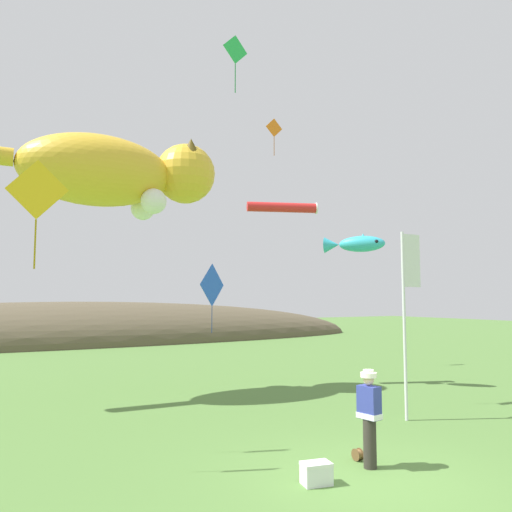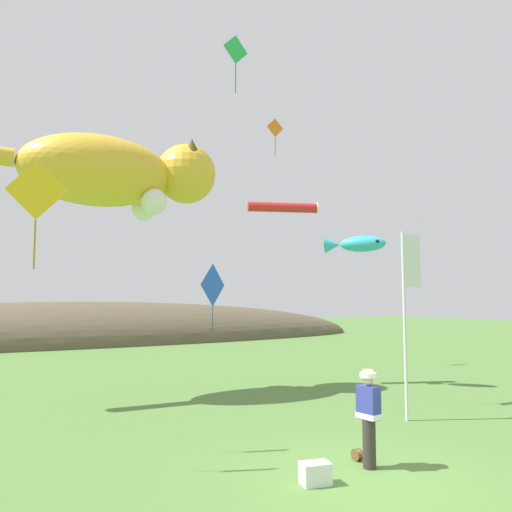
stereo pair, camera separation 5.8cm
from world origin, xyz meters
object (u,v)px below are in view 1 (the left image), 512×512
(kite_spool, at_px, (358,454))
(kite_fish_windsock, at_px, (355,244))
(festival_banner_pole, at_px, (408,296))
(kite_tube_streamer, at_px, (283,207))
(kite_diamond_blue, at_px, (212,285))
(kite_diamond_orange, at_px, (274,128))
(picnic_cooler, at_px, (316,473))
(kite_giant_cat, at_px, (117,173))
(festival_attendant, at_px, (369,415))
(kite_diamond_green, at_px, (235,50))
(kite_diamond_gold, at_px, (37,191))

(kite_spool, bearing_deg, kite_fish_windsock, 49.17)
(festival_banner_pole, bearing_deg, kite_tube_streamer, 89.82)
(festival_banner_pole, height_order, kite_diamond_blue, festival_banner_pole)
(kite_diamond_orange, bearing_deg, kite_spool, -114.64)
(kite_spool, distance_m, festival_banner_pole, 4.89)
(picnic_cooler, distance_m, kite_fish_windsock, 10.85)
(kite_tube_streamer, bearing_deg, kite_giant_cat, 171.86)
(kite_fish_windsock, xyz_separation_m, kite_tube_streamer, (-2.04, 1.63, 1.42))
(festival_attendant, relative_size, kite_diamond_green, 0.99)
(kite_fish_windsock, xyz_separation_m, kite_diamond_green, (-5.41, -1.02, 5.47))
(kite_diamond_blue, bearing_deg, kite_diamond_orange, 38.39)
(festival_attendant, bearing_deg, kite_fish_windsock, 50.66)
(kite_diamond_gold, distance_m, kite_diamond_blue, 8.72)
(kite_diamond_gold, bearing_deg, picnic_cooler, -33.48)
(kite_spool, height_order, picnic_cooler, picnic_cooler)
(kite_diamond_gold, bearing_deg, kite_fish_windsock, 20.39)
(kite_tube_streamer, bearing_deg, kite_spool, -113.12)
(festival_banner_pole, bearing_deg, kite_diamond_gold, 177.88)
(kite_fish_windsock, bearing_deg, festival_attendant, -129.34)
(kite_giant_cat, height_order, kite_tube_streamer, kite_giant_cat)
(kite_tube_streamer, bearing_deg, kite_fish_windsock, -38.65)
(festival_attendant, height_order, kite_diamond_orange, kite_diamond_orange)
(picnic_cooler, height_order, kite_giant_cat, kite_giant_cat)
(kite_giant_cat, xyz_separation_m, kite_diamond_blue, (3.19, -0.64, -3.68))
(festival_attendant, relative_size, kite_tube_streamer, 0.68)
(kite_fish_windsock, distance_m, kite_diamond_orange, 8.35)
(kite_fish_windsock, bearing_deg, kite_diamond_blue, 159.03)
(picnic_cooler, relative_size, kite_diamond_gold, 0.27)
(kite_diamond_green, height_order, kite_diamond_blue, kite_diamond_green)
(festival_attendant, distance_m, kite_giant_cat, 11.40)
(kite_fish_windsock, relative_size, kite_diamond_green, 1.13)
(festival_attendant, xyz_separation_m, picnic_cooler, (-1.34, -0.17, -0.77))
(kite_spool, xyz_separation_m, kite_diamond_green, (-0.00, 5.23, 10.42))
(festival_attendant, xyz_separation_m, kite_diamond_blue, (0.67, 8.54, 2.60))
(kite_giant_cat, height_order, kite_fish_windsock, kite_giant_cat)
(kite_diamond_orange, bearing_deg, festival_banner_pole, -101.95)
(kite_fish_windsock, distance_m, kite_diamond_gold, 11.76)
(kite_spool, bearing_deg, festival_banner_pole, 28.65)
(kite_spool, relative_size, kite_diamond_blue, 0.10)
(kite_spool, height_order, kite_tube_streamer, kite_tube_streamer)
(kite_fish_windsock, distance_m, kite_tube_streamer, 2.97)
(festival_attendant, xyz_separation_m, kite_giant_cat, (-2.51, 9.18, 6.28))
(kite_tube_streamer, bearing_deg, kite_diamond_green, -141.78)
(festival_banner_pole, relative_size, kite_giant_cat, 0.54)
(kite_tube_streamer, bearing_deg, festival_attendant, -112.50)
(kite_spool, bearing_deg, festival_attendant, -100.58)
(picnic_cooler, relative_size, kite_diamond_green, 0.30)
(picnic_cooler, relative_size, kite_giant_cat, 0.06)
(kite_diamond_green, bearing_deg, kite_spool, -89.96)
(festival_banner_pole, relative_size, kite_tube_streamer, 1.85)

